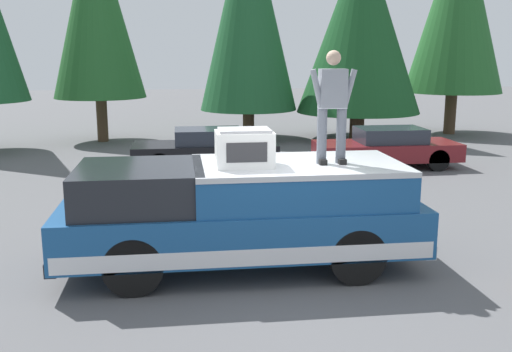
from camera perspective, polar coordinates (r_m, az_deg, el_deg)
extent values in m
plane|color=#565659|center=(9.03, 2.33, -9.56)|extent=(90.00, 90.00, 0.00)
cube|color=navy|center=(9.11, -1.46, -4.71)|extent=(2.00, 5.50, 0.70)
cube|color=silver|center=(9.17, -1.45, -5.86)|extent=(2.01, 5.39, 0.24)
cube|color=black|center=(8.92, -11.20, -0.98)|extent=(1.84, 1.87, 0.60)
cube|color=navy|center=(9.09, 4.04, -0.80)|extent=(1.92, 3.19, 0.52)
cube|color=#B7BABF|center=(9.02, 4.07, 1.06)|extent=(1.94, 3.19, 0.08)
cube|color=#232326|center=(9.31, -18.26, -6.69)|extent=(1.96, 0.16, 0.20)
cube|color=#B2B5BA|center=(9.83, 14.41, -5.47)|extent=(1.96, 0.16, 0.20)
cylinder|color=black|center=(8.37, -11.85, -8.52)|extent=(0.30, 0.84, 0.84)
cylinder|color=black|center=(9.98, -11.16, -5.11)|extent=(0.30, 0.84, 0.84)
cylinder|color=black|center=(8.72, 9.74, -7.60)|extent=(0.30, 0.84, 0.84)
cylinder|color=black|center=(10.27, 6.94, -4.48)|extent=(0.30, 0.84, 0.84)
cube|color=white|center=(8.68, -1.14, 2.66)|extent=(0.64, 0.84, 0.52)
cube|color=#2D2D30|center=(8.36, -0.89, 2.30)|extent=(0.01, 0.59, 0.29)
cube|color=#99999E|center=(8.64, -1.15, 4.49)|extent=(0.58, 0.76, 0.04)
cylinder|color=#4C515B|center=(8.99, 8.28, 3.90)|extent=(0.15, 0.15, 0.84)
cube|color=black|center=(9.02, 8.28, 1.47)|extent=(0.26, 0.11, 0.08)
cylinder|color=#4C515B|center=(8.92, 6.42, 3.88)|extent=(0.15, 0.15, 0.84)
cube|color=black|center=(8.94, 6.42, 1.43)|extent=(0.26, 0.11, 0.08)
cube|color=#9399A3|center=(8.88, 7.48, 8.43)|extent=(0.24, 0.40, 0.58)
sphere|color=beige|center=(8.86, 7.56, 11.33)|extent=(0.22, 0.22, 0.22)
cylinder|color=#9399A3|center=(8.92, 9.06, 8.39)|extent=(0.09, 0.23, 0.58)
cylinder|color=#9399A3|center=(8.79, 5.97, 8.43)|extent=(0.09, 0.23, 0.58)
cube|color=maroon|center=(17.48, 12.55, 2.42)|extent=(1.64, 4.10, 0.50)
cube|color=#282D38|center=(17.45, 12.93, 3.91)|extent=(1.31, 1.89, 0.42)
cylinder|color=black|center=(16.44, 9.21, 1.32)|extent=(0.20, 0.62, 0.62)
cylinder|color=black|center=(17.80, 7.89, 2.18)|extent=(0.20, 0.62, 0.62)
cylinder|color=black|center=(17.34, 17.29, 1.48)|extent=(0.20, 0.62, 0.62)
cylinder|color=black|center=(18.64, 15.45, 2.29)|extent=(0.20, 0.62, 0.62)
cube|color=black|center=(16.91, -4.99, 2.35)|extent=(1.64, 4.10, 0.50)
cube|color=#282D38|center=(16.84, -4.68, 3.90)|extent=(1.31, 1.89, 0.42)
cylinder|color=black|center=(16.23, -9.35, 1.17)|extent=(0.20, 0.62, 0.62)
cylinder|color=black|center=(17.64, -9.22, 2.05)|extent=(0.20, 0.62, 0.62)
cylinder|color=black|center=(16.34, -0.40, 1.41)|extent=(0.20, 0.62, 0.62)
cylinder|color=black|center=(17.75, -0.98, 2.26)|extent=(0.20, 0.62, 0.62)
cylinder|color=#4C3826|center=(25.38, 18.37, 5.83)|extent=(0.46, 0.46, 1.70)
cone|color=#235B28|center=(25.33, 19.04, 15.70)|extent=(3.85, 3.85, 7.05)
cylinder|color=#4C3826|center=(23.09, 9.78, 4.88)|extent=(0.56, 0.56, 1.03)
cone|color=#194C23|center=(22.94, 10.13, 14.40)|extent=(4.67, 4.67, 6.63)
cylinder|color=#4C3826|center=(22.69, -0.73, 5.07)|extent=(0.44, 0.44, 1.14)
cone|color=#1E562D|center=(22.58, -0.76, 16.17)|extent=(3.66, 3.66, 7.62)
cylinder|color=#4C3826|center=(22.78, -14.73, 5.34)|extent=(0.40, 0.40, 1.64)
cone|color=#235B28|center=(22.70, -15.31, 15.72)|extent=(3.35, 3.35, 6.60)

